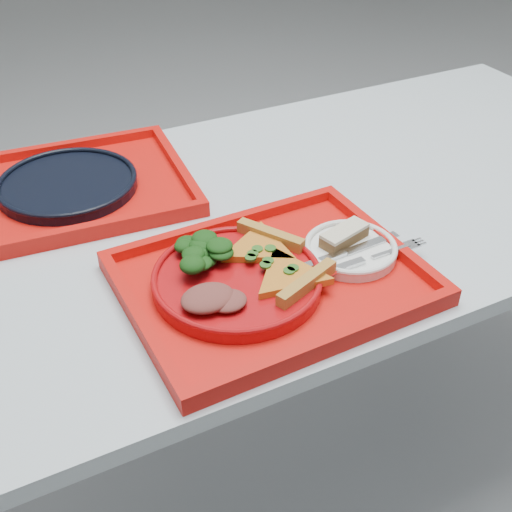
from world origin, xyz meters
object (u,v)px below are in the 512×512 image
at_px(navy_plate, 68,185).
at_px(tray_main, 272,282).
at_px(dinner_plate, 237,281).
at_px(dessert_bar, 344,235).
at_px(tray_far, 69,192).

bearing_deg(navy_plate, tray_main, -62.77).
height_order(dinner_plate, dessert_bar, dessert_bar).
bearing_deg(tray_far, navy_plate, 0.00).
height_order(tray_far, dinner_plate, dinner_plate).
bearing_deg(tray_far, dessert_bar, -43.10).
distance_m(tray_main, dinner_plate, 0.06).
xyz_separation_m(tray_main, dessert_bar, (0.14, 0.02, 0.03)).
xyz_separation_m(dinner_plate, navy_plate, (-0.16, 0.41, -0.00)).
bearing_deg(tray_far, dinner_plate, -63.75).
distance_m(tray_main, tray_far, 0.47).
bearing_deg(dinner_plate, dessert_bar, 3.01).
relative_size(tray_main, dessert_bar, 4.89).
bearing_deg(tray_far, tray_main, -57.98).
bearing_deg(tray_main, tray_far, 115.91).
height_order(dinner_plate, navy_plate, dinner_plate).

